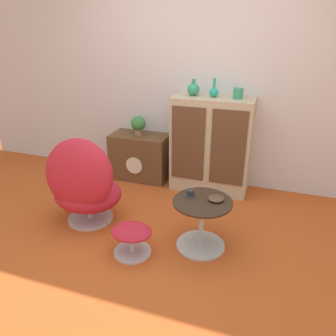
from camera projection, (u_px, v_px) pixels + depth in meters
ground_plane at (145, 251)px, 2.97m from camera, size 12.00×12.00×0.00m
wall_back at (196, 78)px, 3.90m from camera, size 6.40×0.06×2.60m
sideboard at (211, 145)px, 3.89m from camera, size 0.92×0.44×1.14m
tv_console at (140, 156)px, 4.29m from camera, size 0.74×0.41×0.59m
egg_chair at (84, 185)px, 3.23m from camera, size 0.75×0.69×0.95m
ottoman at (132, 235)px, 2.88m from camera, size 0.37×0.34×0.27m
coffee_table at (202, 222)px, 2.94m from camera, size 0.53×0.53×0.48m
vase_leftmost at (193, 89)px, 3.71m from camera, size 0.14×0.14×0.19m
vase_inner_left at (214, 91)px, 3.64m from camera, size 0.10×0.10×0.21m
vase_inner_right at (238, 93)px, 3.57m from camera, size 0.11×0.11×0.12m
potted_plant at (138, 124)px, 4.12m from camera, size 0.19×0.19×0.24m
teacup at (190, 193)px, 2.94m from camera, size 0.11×0.11×0.06m
bowl at (216, 198)px, 2.86m from camera, size 0.14×0.14×0.04m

